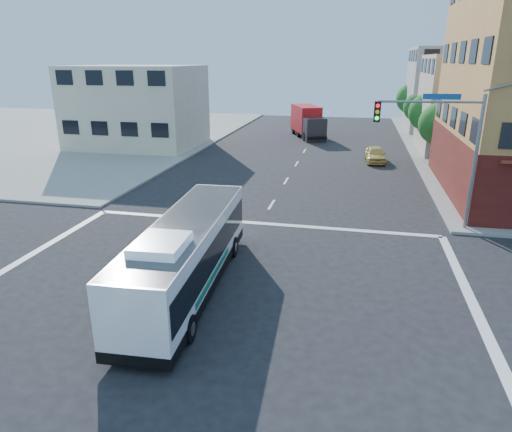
# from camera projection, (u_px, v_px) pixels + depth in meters

# --- Properties ---
(ground) EXTENTS (120.00, 120.00, 0.00)m
(ground) POSITION_uv_depth(u_px,v_px,m) (206.00, 311.00, 16.38)
(ground) COLOR black
(ground) RESTS_ON ground
(sidewalk_nw) EXTENTS (50.00, 50.00, 0.15)m
(sidewalk_nw) POSITION_uv_depth(u_px,v_px,m) (23.00, 133.00, 55.73)
(sidewalk_nw) COLOR gray
(sidewalk_nw) RESTS_ON ground
(building_east_near) EXTENTS (12.06, 10.06, 9.00)m
(building_east_near) POSITION_uv_depth(u_px,v_px,m) (490.00, 105.00, 42.89)
(building_east_near) COLOR tan
(building_east_near) RESTS_ON ground
(building_east_far) EXTENTS (12.06, 10.06, 10.00)m
(building_east_far) POSITION_uv_depth(u_px,v_px,m) (460.00, 90.00, 55.66)
(building_east_far) COLOR #A1A19C
(building_east_far) RESTS_ON ground
(building_west) EXTENTS (12.06, 10.06, 8.00)m
(building_west) POSITION_uv_depth(u_px,v_px,m) (137.00, 107.00, 46.20)
(building_west) COLOR beige
(building_west) RESTS_ON ground
(signal_mast_ne) EXTENTS (7.91, 1.13, 8.07)m
(signal_mast_ne) POSITION_uv_depth(u_px,v_px,m) (443.00, 135.00, 22.74)
(signal_mast_ne) COLOR gray
(signal_mast_ne) RESTS_ON ground
(street_tree_a) EXTENTS (3.60, 3.60, 5.53)m
(street_tree_a) POSITION_uv_depth(u_px,v_px,m) (442.00, 121.00, 38.61)
(street_tree_a) COLOR #352013
(street_tree_a) RESTS_ON ground
(street_tree_b) EXTENTS (3.80, 3.80, 5.79)m
(street_tree_b) POSITION_uv_depth(u_px,v_px,m) (429.00, 110.00, 45.95)
(street_tree_b) COLOR #352013
(street_tree_b) RESTS_ON ground
(street_tree_c) EXTENTS (3.40, 3.40, 5.29)m
(street_tree_c) POSITION_uv_depth(u_px,v_px,m) (419.00, 105.00, 53.44)
(street_tree_c) COLOR #352013
(street_tree_c) RESTS_ON ground
(street_tree_d) EXTENTS (4.00, 4.00, 6.03)m
(street_tree_d) POSITION_uv_depth(u_px,v_px,m) (413.00, 96.00, 60.69)
(street_tree_d) COLOR #352013
(street_tree_d) RESTS_ON ground
(transit_bus) EXTENTS (2.83, 10.71, 3.14)m
(transit_bus) POSITION_uv_depth(u_px,v_px,m) (187.00, 253.00, 17.46)
(transit_bus) COLOR black
(transit_bus) RESTS_ON ground
(box_truck) EXTENTS (4.92, 8.03, 3.49)m
(box_truck) POSITION_uv_depth(u_px,v_px,m) (308.00, 122.00, 52.47)
(box_truck) COLOR #222226
(box_truck) RESTS_ON ground
(parked_car) EXTENTS (1.86, 4.10, 1.36)m
(parked_car) POSITION_uv_depth(u_px,v_px,m) (375.00, 154.00, 39.95)
(parked_car) COLOR #D6BE5A
(parked_car) RESTS_ON ground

